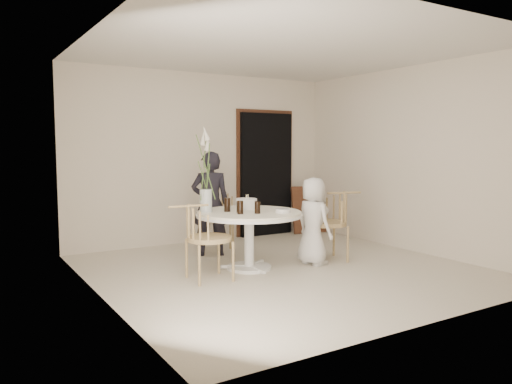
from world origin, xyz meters
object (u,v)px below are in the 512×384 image
chair_right (335,216)px  boy (313,221)px  chair_left (199,231)px  girl (210,204)px  table (249,220)px  flower_vase (206,182)px  chair_far (217,211)px  birthday_cake (246,204)px

chair_right → boy: (-0.43, -0.07, -0.03)m
chair_left → girl: (0.72, 1.15, 0.16)m
table → boy: boy is taller
chair_right → flower_vase: size_ratio=0.88×
table → chair_left: bearing=-166.6°
flower_vase → chair_far: bearing=56.5°
chair_far → boy: bearing=-41.5°
chair_far → flower_vase: flower_vase is taller
boy → birthday_cake: (-0.73, 0.48, 0.23)m
girl → chair_left: bearing=82.2°
flower_vase → chair_left: bearing=-124.8°
chair_right → girl: 1.74m
chair_right → girl: (-1.32, 1.13, 0.13)m
flower_vase → table: bearing=-26.7°
chair_right → boy: bearing=-66.1°
chair_far → chair_left: 1.69m
flower_vase → chair_right: bearing=-13.1°
chair_far → boy: 1.59m
birthday_cake → flower_vase: size_ratio=0.26×
chair_far → boy: size_ratio=0.80×
birthday_cake → chair_left: bearing=-153.9°
chair_right → flower_vase: (-1.74, 0.41, 0.50)m
chair_far → girl: bearing=-107.9°
girl → chair_right: bearing=163.6°
table → chair_far: (0.17, 1.22, -0.03)m
chair_left → flower_vase: size_ratio=0.84×
chair_right → flower_vase: bearing=-87.9°
boy → flower_vase: bearing=64.9°
chair_right → birthday_cake: size_ratio=3.38×
table → girl: 0.98m
table → birthday_cake: birthday_cake is taller
chair_left → birthday_cake: (0.88, 0.43, 0.22)m
chair_left → chair_right: bearing=-85.4°
birthday_cake → flower_vase: 0.66m
chair_left → chair_far: bearing=-29.9°
boy → birthday_cake: size_ratio=4.13×
chair_right → birthday_cake: bearing=-94.3°
chair_right → flower_vase: 1.86m
chair_far → birthday_cake: size_ratio=3.29×
chair_left → flower_vase: (0.30, 0.43, 0.53)m
birthday_cake → flower_vase: bearing=-179.5°
table → girl: girl is taller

